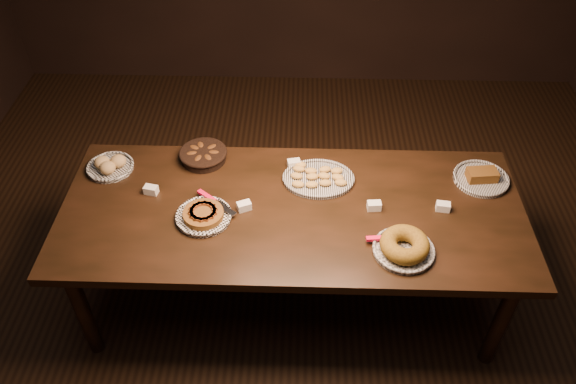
{
  "coord_description": "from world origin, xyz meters",
  "views": [
    {
      "loc": [
        0.04,
        -2.06,
        2.79
      ],
      "look_at": [
        -0.02,
        0.05,
        0.82
      ],
      "focal_mm": 35.0,
      "sensor_mm": 36.0,
      "label": 1
    }
  ],
  "objects_px": {
    "apple_tart_plate": "(204,215)",
    "bundt_cake_plate": "(404,246)",
    "madeleine_platter": "(318,178)",
    "buffet_table": "(292,219)"
  },
  "relations": [
    {
      "from": "buffet_table",
      "to": "bundt_cake_plate",
      "type": "distance_m",
      "value": 0.61
    },
    {
      "from": "bundt_cake_plate",
      "to": "madeleine_platter",
      "type": "bearing_deg",
      "value": 142.54
    },
    {
      "from": "apple_tart_plate",
      "to": "madeleine_platter",
      "type": "height_order",
      "value": "apple_tart_plate"
    },
    {
      "from": "buffet_table",
      "to": "madeleine_platter",
      "type": "bearing_deg",
      "value": 59.26
    },
    {
      "from": "apple_tart_plate",
      "to": "madeleine_platter",
      "type": "relative_size",
      "value": 0.84
    },
    {
      "from": "madeleine_platter",
      "to": "apple_tart_plate",
      "type": "bearing_deg",
      "value": -168.97
    },
    {
      "from": "apple_tart_plate",
      "to": "bundt_cake_plate",
      "type": "distance_m",
      "value": 1.0
    },
    {
      "from": "bundt_cake_plate",
      "to": "apple_tart_plate",
      "type": "bearing_deg",
      "value": -177.48
    },
    {
      "from": "madeleine_platter",
      "to": "buffet_table",
      "type": "bearing_deg",
      "value": -137.5
    },
    {
      "from": "madeleine_platter",
      "to": "bundt_cake_plate",
      "type": "height_order",
      "value": "bundt_cake_plate"
    }
  ]
}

